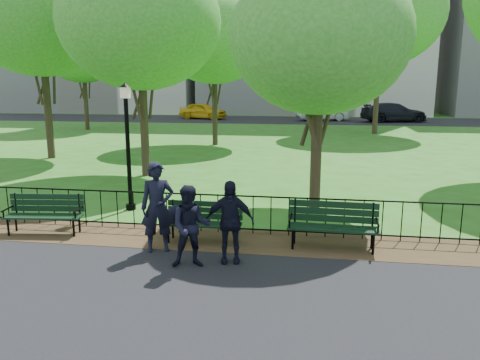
# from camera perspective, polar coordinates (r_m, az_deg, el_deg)

# --- Properties ---
(ground) EXTENTS (120.00, 120.00, 0.00)m
(ground) POSITION_cam_1_polar(r_m,az_deg,el_deg) (8.95, -6.52, -10.28)
(ground) COLOR #345C18
(dirt_strip) EXTENTS (60.00, 1.60, 0.01)m
(dirt_strip) POSITION_cam_1_polar(r_m,az_deg,el_deg) (10.31, -4.33, -7.14)
(dirt_strip) COLOR #312414
(dirt_strip) RESTS_ON ground
(far_street) EXTENTS (70.00, 9.00, 0.01)m
(far_street) POSITION_cam_1_polar(r_m,az_deg,el_deg) (43.18, 5.80, 7.29)
(far_street) COLOR black
(far_street) RESTS_ON ground
(iron_fence) EXTENTS (24.06, 0.06, 1.00)m
(iron_fence) POSITION_cam_1_polar(r_m,az_deg,el_deg) (10.63, -3.76, -3.80)
(iron_fence) COLOR black
(iron_fence) RESTS_ON ground
(apartment_west) EXTENTS (22.00, 15.00, 26.00)m
(apartment_west) POSITION_cam_1_polar(r_m,az_deg,el_deg) (61.77, -15.46, 20.37)
(apartment_west) COLOR beige
(apartment_west) RESTS_ON ground
(park_bench_main) EXTENTS (1.64, 0.52, 0.93)m
(park_bench_main) POSITION_cam_1_polar(r_m,az_deg,el_deg) (10.01, -5.83, -4.40)
(park_bench_main) COLOR black
(park_bench_main) RESTS_ON ground
(park_bench_left_a) EXTENTS (1.74, 0.71, 0.96)m
(park_bench_left_a) POSITION_cam_1_polar(r_m,az_deg,el_deg) (11.41, -22.68, -3.36)
(park_bench_left_a) COLOR black
(park_bench_left_a) RESTS_ON ground
(park_bench_right_a) EXTENTS (1.85, 0.65, 1.04)m
(park_bench_right_a) POSITION_cam_1_polar(r_m,az_deg,el_deg) (9.78, 11.29, -4.84)
(park_bench_right_a) COLOR black
(park_bench_right_a) RESTS_ON ground
(lamppost) EXTENTS (0.30, 0.30, 3.35)m
(lamppost) POSITION_cam_1_polar(r_m,az_deg,el_deg) (12.62, -13.52, 4.50)
(lamppost) COLOR black
(lamppost) RESTS_ON ground
(tree_near_w) EXTENTS (5.63, 5.63, 7.85)m
(tree_near_w) POSITION_cam_1_polar(r_m,az_deg,el_deg) (17.42, -12.11, 18.46)
(tree_near_w) COLOR #2D2116
(tree_near_w) RESTS_ON ground
(tree_near_e) EXTENTS (4.63, 4.63, 6.45)m
(tree_near_e) POSITION_cam_1_polar(r_m,az_deg,el_deg) (12.58, 9.72, 16.75)
(tree_near_e) COLOR #2D2116
(tree_near_e) RESTS_ON ground
(tree_mid_w) EXTENTS (6.60, 6.60, 9.20)m
(tree_mid_w) POSITION_cam_1_polar(r_m,az_deg,el_deg) (22.89, -23.25, 18.50)
(tree_mid_w) COLOR #2D2116
(tree_mid_w) RESTS_ON ground
(tree_far_c) EXTENTS (6.00, 6.00, 8.36)m
(tree_far_c) POSITION_cam_1_polar(r_m,az_deg,el_deg) (25.74, -3.18, 17.24)
(tree_far_c) COLOR #2D2116
(tree_far_c) RESTS_ON ground
(tree_far_e) EXTENTS (7.99, 7.99, 11.13)m
(tree_far_e) POSITION_cam_1_polar(r_m,az_deg,el_deg) (32.86, 16.87, 18.97)
(tree_far_e) COLOR #2D2116
(tree_far_e) RESTS_ON ground
(tree_far_w) EXTENTS (6.12, 6.12, 8.53)m
(tree_far_w) POSITION_cam_1_polar(r_m,az_deg,el_deg) (35.84, -18.69, 15.30)
(tree_far_w) COLOR #2D2116
(tree_far_w) RESTS_ON ground
(person_left) EXTENTS (0.77, 0.63, 1.82)m
(person_left) POSITION_cam_1_polar(r_m,az_deg,el_deg) (9.47, -10.02, -3.28)
(person_left) COLOR black
(person_left) RESTS_ON asphalt_path
(person_mid) EXTENTS (0.81, 0.55, 1.53)m
(person_mid) POSITION_cam_1_polar(r_m,az_deg,el_deg) (8.61, -6.00, -5.67)
(person_mid) COLOR black
(person_mid) RESTS_ON asphalt_path
(person_right) EXTENTS (0.97, 0.52, 1.58)m
(person_right) POSITION_cam_1_polar(r_m,az_deg,el_deg) (8.79, -1.30, -5.09)
(person_right) COLOR black
(person_right) RESTS_ON asphalt_path
(taxi) EXTENTS (4.75, 2.85, 1.51)m
(taxi) POSITION_cam_1_polar(r_m,az_deg,el_deg) (44.33, -4.53, 8.41)
(taxi) COLOR gold
(taxi) RESTS_ON far_street
(sedan_silver) EXTENTS (4.80, 2.72, 1.50)m
(sedan_silver) POSITION_cam_1_polar(r_m,az_deg,el_deg) (42.65, 10.04, 8.13)
(sedan_silver) COLOR #9A9CA1
(sedan_silver) RESTS_ON far_street
(sedan_dark) EXTENTS (6.03, 3.62, 1.63)m
(sedan_dark) POSITION_cam_1_polar(r_m,az_deg,el_deg) (42.93, 18.23, 7.84)
(sedan_dark) COLOR black
(sedan_dark) RESTS_ON far_street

